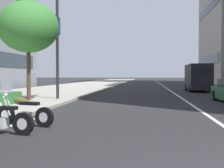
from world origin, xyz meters
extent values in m
cube|color=#A39E93|center=(30.00, 11.42, 0.07)|extent=(160.00, 9.32, 0.15)
cube|color=silver|center=(35.00, 0.00, 0.00)|extent=(110.00, 0.16, 0.01)
cylinder|color=black|center=(3.71, 5.60, 0.30)|extent=(0.25, 0.62, 0.60)
cylinder|color=silver|center=(3.71, 5.60, 0.30)|extent=(0.19, 0.32, 0.30)
cube|color=silver|center=(3.87, 6.31, 0.29)|extent=(0.34, 0.43, 0.28)
cube|color=black|center=(3.83, 6.14, 0.70)|extent=(0.35, 0.67, 0.10)
cylinder|color=silver|center=(3.95, 6.01, 0.18)|extent=(0.24, 0.69, 0.16)
cylinder|color=black|center=(5.39, 6.87, 0.31)|extent=(0.28, 0.62, 0.61)
cylinder|color=silver|center=(5.39, 6.87, 0.31)|extent=(0.21, 0.33, 0.31)
cylinder|color=black|center=(4.98, 5.46, 0.31)|extent=(0.28, 0.62, 0.61)
cylinder|color=silver|center=(4.98, 5.46, 0.31)|extent=(0.21, 0.33, 0.31)
cube|color=silver|center=(5.18, 6.16, 0.29)|extent=(0.36, 0.44, 0.28)
cube|color=black|center=(5.13, 5.99, 0.71)|extent=(0.39, 0.68, 0.10)
ellipsoid|color=brown|center=(5.23, 6.33, 0.77)|extent=(0.36, 0.51, 0.24)
cylinder|color=silver|center=(5.30, 6.81, 0.61)|extent=(0.13, 0.32, 0.64)
cylinder|color=silver|center=(5.43, 6.77, 0.61)|extent=(0.13, 0.32, 0.64)
cylinder|color=silver|center=(5.34, 6.71, 1.07)|extent=(0.59, 0.20, 0.04)
sphere|color=silver|center=(5.39, 6.89, 0.95)|extent=(0.14, 0.14, 0.14)
cube|color=#B2BCC6|center=(5.37, 6.81, 1.25)|extent=(0.46, 0.24, 0.44)
cylinder|color=silver|center=(5.24, 5.86, 0.18)|extent=(0.28, 0.68, 0.16)
cylinder|color=black|center=(15.98, -1.90, 0.31)|extent=(0.63, 0.24, 0.62)
cube|color=black|center=(26.66, -2.56, 1.43)|extent=(5.38, 2.08, 2.41)
cube|color=black|center=(24.01, -2.51, 1.96)|extent=(0.07, 1.68, 0.56)
cylinder|color=black|center=(28.50, -1.69, 0.36)|extent=(0.72, 0.27, 0.72)
cylinder|color=black|center=(28.47, -3.48, 0.36)|extent=(0.72, 0.27, 0.72)
cylinder|color=black|center=(24.86, -1.63, 0.36)|extent=(0.72, 0.27, 0.72)
cylinder|color=black|center=(24.83, -3.42, 0.36)|extent=(0.72, 0.27, 0.72)
cylinder|color=#232326|center=(14.22, 7.80, 4.67)|extent=(0.18, 0.18, 9.04)
cube|color=#194C99|center=(13.87, 7.80, 4.61)|extent=(0.56, 0.03, 1.10)
cube|color=#194C99|center=(14.57, 7.80, 4.61)|extent=(0.56, 0.03, 1.10)
cylinder|color=#473323|center=(12.67, 9.01, 1.59)|extent=(0.22, 0.22, 2.87)
ellipsoid|color=#387A33|center=(12.67, 9.01, 4.30)|extent=(3.40, 3.40, 2.89)
cube|color=#232D3D|center=(54.39, -8.72, 4.37)|extent=(18.52, 0.08, 1.50)
cube|color=#232D3D|center=(54.39, -8.72, 13.76)|extent=(18.52, 0.08, 1.50)
camera|label=1|loc=(-4.00, 2.37, 1.58)|focal=49.28mm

